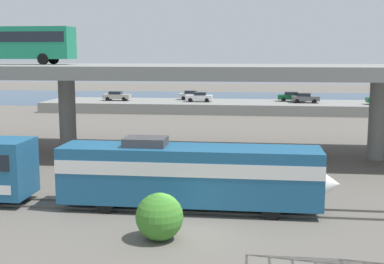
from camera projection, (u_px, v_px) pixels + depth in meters
The scene contains 15 objects.
ground_plane at pixel (188, 234), 25.54m from camera, with size 260.00×260.00×0.00m, color #605B54.
rail_strip_near at pixel (195, 213), 28.74m from camera, with size 110.00×0.12×0.12m, color #59544C.
rail_strip_far at pixel (198, 205), 30.18m from camera, with size 110.00×0.12×0.12m, color #59544C.
train_locomotive at pixel (202, 173), 29.10m from camera, with size 15.86×3.04×4.18m.
highway_overpass at pixel (217, 73), 44.07m from camera, with size 96.00×12.80×7.95m.
transit_bus_on_overpass at pixel (9, 42), 47.02m from camera, with size 12.00×2.68×3.40m.
pier_parking_lot at pixel (233, 107), 79.40m from camera, with size 58.96×10.88×1.54m, color gray.
parked_car_0 at pixel (199, 97), 79.20m from camera, with size 4.11×1.86×1.50m.
parked_car_1 at pixel (192, 95), 82.49m from camera, with size 4.35×1.83×1.50m.
parked_car_2 at pixel (117, 96), 81.10m from camera, with size 4.28×1.82×1.50m.
parked_car_3 at pixel (292, 96), 79.88m from camera, with size 4.46×1.99×1.50m.
parked_car_4 at pixel (305, 98), 77.40m from camera, with size 4.13×1.99×1.50m.
parked_car_5 at pixel (383, 99), 74.74m from camera, with size 4.43×1.96×1.50m.
harbor_water at pixel (238, 99), 102.08m from camera, with size 140.00×36.00×0.01m, color navy.
shrub_right at pixel (159, 217), 24.53m from camera, with size 2.31×2.31×2.31m, color #3A7C29.
Camera 1 is at (3.15, -24.27, 8.91)m, focal length 47.76 mm.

